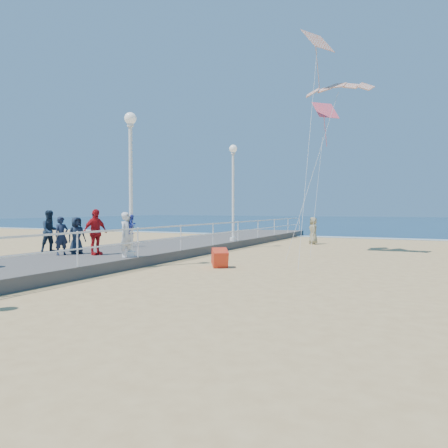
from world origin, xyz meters
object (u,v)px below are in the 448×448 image
at_px(beach_walker_c, 313,231).
at_px(spectator_7, 50,231).
at_px(spectator_4, 77,235).
at_px(lamp_post_mid, 131,169).
at_px(woman_holding_toddler, 127,235).
at_px(toddler_held, 132,225).
at_px(spectator_6, 129,232).
at_px(box_kite, 220,260).
at_px(spectator_0, 61,236).
at_px(lamp_post_far, 233,182).
at_px(spectator_3, 95,232).

bearing_deg(beach_walker_c, spectator_7, -56.60).
bearing_deg(spectator_4, lamp_post_mid, -67.92).
relative_size(woman_holding_toddler, spectator_7, 0.96).
distance_m(toddler_held, spectator_6, 4.48).
bearing_deg(box_kite, toddler_held, 170.19).
relative_size(spectator_0, box_kite, 2.47).
height_order(lamp_post_far, spectator_0, lamp_post_far).
relative_size(spectator_0, spectator_6, 1.05).
distance_m(spectator_3, spectator_4, 0.99).
relative_size(spectator_0, spectator_4, 1.01).
distance_m(lamp_post_far, spectator_3, 9.52).
bearing_deg(woman_holding_toddler, spectator_0, 100.82).
distance_m(lamp_post_far, spectator_6, 6.77).
height_order(lamp_post_mid, spectator_4, lamp_post_mid).
height_order(woman_holding_toddler, beach_walker_c, woman_holding_toddler).
bearing_deg(spectator_0, spectator_4, 2.33).
height_order(spectator_6, box_kite, spectator_6).
bearing_deg(lamp_post_mid, woman_holding_toddler, -103.49).
relative_size(spectator_3, box_kite, 2.96).
distance_m(woman_holding_toddler, spectator_6, 4.48).
xyz_separation_m(woman_holding_toddler, spectator_4, (-2.59, 0.15, -0.09)).
relative_size(toddler_held, spectator_4, 0.48).
xyz_separation_m(toddler_held, spectator_7, (-4.35, 0.17, -0.34)).
relative_size(lamp_post_mid, box_kite, 8.87).
bearing_deg(spectator_0, toddler_held, -60.81).
distance_m(lamp_post_far, beach_walker_c, 6.29).
height_order(lamp_post_far, spectator_4, lamp_post_far).
xyz_separation_m(lamp_post_mid, lamp_post_far, (0.00, 9.00, 0.00)).
xyz_separation_m(toddler_held, beach_walker_c, (3.25, 13.57, -0.77)).
distance_m(toddler_held, box_kite, 3.47).
distance_m(spectator_4, spectator_7, 1.62).
xyz_separation_m(toddler_held, spectator_4, (-2.74, -0.00, -0.47)).
xyz_separation_m(lamp_post_far, spectator_3, (-1.67, -9.07, -2.37)).
distance_m(spectator_3, spectator_7, 2.59).
distance_m(lamp_post_mid, spectator_7, 4.88).
xyz_separation_m(spectator_3, beach_walker_c, (5.02, 13.58, -0.45)).
bearing_deg(spectator_0, box_kite, -52.95).
bearing_deg(toddler_held, lamp_post_far, 1.86).
bearing_deg(spectator_6, beach_walker_c, -15.07).
bearing_deg(toddler_held, lamp_post_mid, 60.92).
relative_size(spectator_4, box_kite, 2.45).
bearing_deg(beach_walker_c, spectator_0, -50.50).
height_order(woman_holding_toddler, spectator_3, spectator_3).
relative_size(lamp_post_far, spectator_3, 3.00).
xyz_separation_m(woman_holding_toddler, spectator_6, (-2.69, 3.57, -0.12)).
xyz_separation_m(lamp_post_mid, spectator_3, (-1.67, -0.07, -2.37)).
height_order(lamp_post_mid, spectator_3, lamp_post_mid).
bearing_deg(spectator_7, spectator_3, -74.45).
relative_size(lamp_post_far, woman_holding_toddler, 3.21).
relative_size(toddler_held, spectator_6, 0.50).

